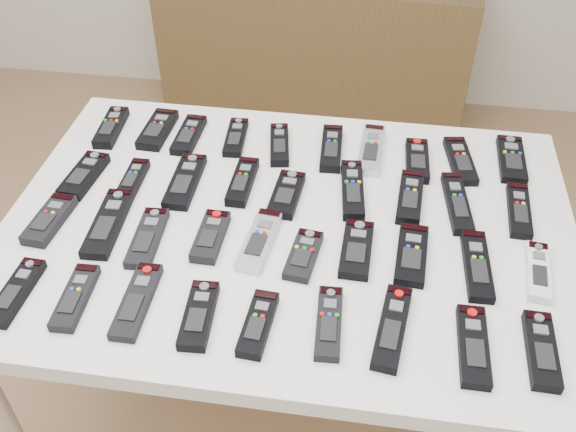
# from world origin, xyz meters

# --- Properties ---
(table) EXTENTS (1.25, 0.88, 0.78)m
(table) POSITION_xyz_m (0.10, 0.11, 0.72)
(table) COLOR white
(table) RESTS_ON ground
(sideboard) EXTENTS (1.42, 0.49, 0.70)m
(sideboard) POSITION_xyz_m (-0.02, 1.78, 0.35)
(sideboard) COLOR #4D381F
(sideboard) RESTS_ON ground
(remote_0) EXTENTS (0.06, 0.17, 0.02)m
(remote_0) POSITION_xyz_m (-0.40, 0.40, 0.79)
(remote_0) COLOR black
(remote_0) RESTS_ON table
(remote_1) EXTENTS (0.07, 0.17, 0.02)m
(remote_1) POSITION_xyz_m (-0.28, 0.41, 0.79)
(remote_1) COLOR black
(remote_1) RESTS_ON table
(remote_2) EXTENTS (0.06, 0.16, 0.02)m
(remote_2) POSITION_xyz_m (-0.20, 0.40, 0.79)
(remote_2) COLOR black
(remote_2) RESTS_ON table
(remote_3) EXTENTS (0.06, 0.16, 0.02)m
(remote_3) POSITION_xyz_m (-0.07, 0.41, 0.79)
(remote_3) COLOR black
(remote_3) RESTS_ON table
(remote_4) EXTENTS (0.07, 0.17, 0.02)m
(remote_4) POSITION_xyz_m (0.04, 0.39, 0.79)
(remote_4) COLOR black
(remote_4) RESTS_ON table
(remote_5) EXTENTS (0.06, 0.18, 0.02)m
(remote_5) POSITION_xyz_m (0.17, 0.39, 0.79)
(remote_5) COLOR black
(remote_5) RESTS_ON table
(remote_6) EXTENTS (0.06, 0.20, 0.02)m
(remote_6) POSITION_xyz_m (0.27, 0.40, 0.79)
(remote_6) COLOR #B7B7BC
(remote_6) RESTS_ON table
(remote_7) EXTENTS (0.06, 0.16, 0.02)m
(remote_7) POSITION_xyz_m (0.38, 0.37, 0.79)
(remote_7) COLOR black
(remote_7) RESTS_ON table
(remote_8) EXTENTS (0.08, 0.18, 0.02)m
(remote_8) POSITION_xyz_m (0.49, 0.39, 0.79)
(remote_8) COLOR black
(remote_8) RESTS_ON table
(remote_9) EXTENTS (0.06, 0.18, 0.02)m
(remote_9) POSITION_xyz_m (0.61, 0.41, 0.79)
(remote_9) COLOR black
(remote_9) RESTS_ON table
(remote_10) EXTENTS (0.07, 0.17, 0.02)m
(remote_10) POSITION_xyz_m (-0.40, 0.20, 0.79)
(remote_10) COLOR black
(remote_10) RESTS_ON table
(remote_11) EXTENTS (0.04, 0.14, 0.02)m
(remote_11) POSITION_xyz_m (-0.28, 0.20, 0.79)
(remote_11) COLOR black
(remote_11) RESTS_ON table
(remote_12) EXTENTS (0.06, 0.19, 0.02)m
(remote_12) POSITION_xyz_m (-0.15, 0.21, 0.79)
(remote_12) COLOR black
(remote_12) RESTS_ON table
(remote_13) EXTENTS (0.05, 0.16, 0.02)m
(remote_13) POSITION_xyz_m (-0.02, 0.23, 0.79)
(remote_13) COLOR black
(remote_13) RESTS_ON table
(remote_14) EXTENTS (0.07, 0.16, 0.02)m
(remote_14) POSITION_xyz_m (0.09, 0.20, 0.79)
(remote_14) COLOR black
(remote_14) RESTS_ON table
(remote_15) EXTENTS (0.07, 0.20, 0.02)m
(remote_15) POSITION_xyz_m (0.24, 0.24, 0.79)
(remote_15) COLOR black
(remote_15) RESTS_ON table
(remote_16) EXTENTS (0.06, 0.18, 0.02)m
(remote_16) POSITION_xyz_m (0.37, 0.23, 0.79)
(remote_16) COLOR black
(remote_16) RESTS_ON table
(remote_17) EXTENTS (0.07, 0.20, 0.02)m
(remote_17) POSITION_xyz_m (0.47, 0.23, 0.79)
(remote_17) COLOR black
(remote_17) RESTS_ON table
(remote_18) EXTENTS (0.06, 0.18, 0.02)m
(remote_18) POSITION_xyz_m (0.61, 0.22, 0.79)
(remote_18) COLOR black
(remote_18) RESTS_ON table
(remote_19) EXTENTS (0.07, 0.16, 0.02)m
(remote_19) POSITION_xyz_m (-0.41, 0.03, 0.79)
(remote_19) COLOR black
(remote_19) RESTS_ON table
(remote_20) EXTENTS (0.07, 0.21, 0.02)m
(remote_20) POSITION_xyz_m (-0.28, 0.04, 0.79)
(remote_20) COLOR black
(remote_20) RESTS_ON table
(remote_21) EXTENTS (0.06, 0.18, 0.02)m
(remote_21) POSITION_xyz_m (-0.18, 0.01, 0.79)
(remote_21) COLOR black
(remote_21) RESTS_ON table
(remote_22) EXTENTS (0.06, 0.15, 0.02)m
(remote_22) POSITION_xyz_m (-0.05, 0.03, 0.79)
(remote_22) COLOR black
(remote_22) RESTS_ON table
(remote_23) EXTENTS (0.07, 0.19, 0.02)m
(remote_23) POSITION_xyz_m (0.06, 0.04, 0.79)
(remote_23) COLOR #B7B7BC
(remote_23) RESTS_ON table
(remote_24) EXTENTS (0.07, 0.15, 0.02)m
(remote_24) POSITION_xyz_m (0.15, 0.01, 0.79)
(remote_24) COLOR black
(remote_24) RESTS_ON table
(remote_25) EXTENTS (0.06, 0.16, 0.02)m
(remote_25) POSITION_xyz_m (0.26, 0.04, 0.79)
(remote_25) COLOR black
(remote_25) RESTS_ON table
(remote_26) EXTENTS (0.07, 0.17, 0.02)m
(remote_26) POSITION_xyz_m (0.37, 0.04, 0.79)
(remote_26) COLOR black
(remote_26) RESTS_ON table
(remote_27) EXTENTS (0.06, 0.19, 0.02)m
(remote_27) POSITION_xyz_m (0.50, 0.03, 0.79)
(remote_27) COLOR black
(remote_27) RESTS_ON table
(remote_28) EXTENTS (0.06, 0.16, 0.02)m
(remote_28) POSITION_xyz_m (0.62, 0.03, 0.79)
(remote_28) COLOR silver
(remote_28) RESTS_ON table
(remote_29) EXTENTS (0.05, 0.17, 0.02)m
(remote_29) POSITION_xyz_m (-0.39, -0.17, 0.79)
(remote_29) COLOR black
(remote_29) RESTS_ON table
(remote_30) EXTENTS (0.05, 0.16, 0.02)m
(remote_30) POSITION_xyz_m (-0.27, -0.17, 0.79)
(remote_30) COLOR black
(remote_30) RESTS_ON table
(remote_31) EXTENTS (0.05, 0.19, 0.02)m
(remote_31) POSITION_xyz_m (-0.15, -0.16, 0.79)
(remote_31) COLOR black
(remote_31) RESTS_ON table
(remote_32) EXTENTS (0.06, 0.16, 0.02)m
(remote_32) POSITION_xyz_m (-0.02, -0.18, 0.79)
(remote_32) COLOR black
(remote_32) RESTS_ON table
(remote_33) EXTENTS (0.06, 0.15, 0.02)m
(remote_33) POSITION_xyz_m (0.09, -0.18, 0.79)
(remote_33) COLOR black
(remote_33) RESTS_ON table
(remote_34) EXTENTS (0.05, 0.17, 0.02)m
(remote_34) POSITION_xyz_m (0.22, -0.16, 0.79)
(remote_34) COLOR black
(remote_34) RESTS_ON table
(remote_35) EXTENTS (0.07, 0.20, 0.02)m
(remote_35) POSITION_xyz_m (0.34, -0.15, 0.79)
(remote_35) COLOR black
(remote_35) RESTS_ON table
(remote_36) EXTENTS (0.05, 0.17, 0.02)m
(remote_36) POSITION_xyz_m (0.48, -0.17, 0.79)
(remote_36) COLOR black
(remote_36) RESTS_ON table
(remote_37) EXTENTS (0.05, 0.17, 0.02)m
(remote_37) POSITION_xyz_m (0.60, -0.17, 0.79)
(remote_37) COLOR black
(remote_37) RESTS_ON table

